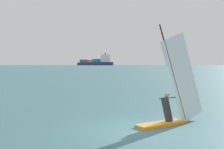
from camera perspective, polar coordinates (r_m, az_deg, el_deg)
name	(u,v)px	position (r m, az deg, el deg)	size (l,w,h in m)	color
ground_plane	(134,131)	(10.10, 4.96, -12.46)	(4000.00, 4000.00, 0.00)	#386066
windsurfer	(173,98)	(11.36, 13.44, -5.14)	(3.27, 2.51, 4.36)	orange
cargo_ship	(94,63)	(845.37, -4.08, 2.68)	(142.89, 195.53, 38.37)	navy
distant_headland	(147,61)	(1375.14, 7.77, 3.04)	(1248.64, 232.40, 43.81)	#756B56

